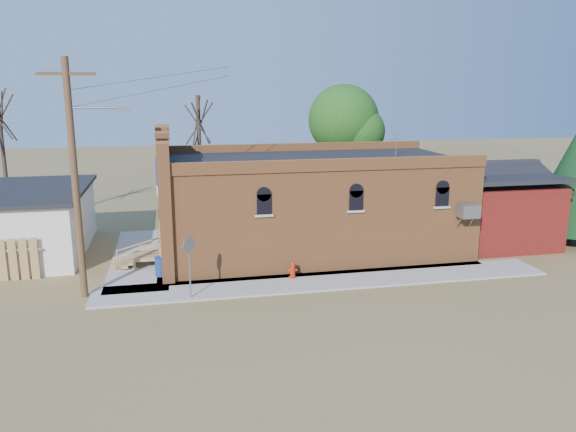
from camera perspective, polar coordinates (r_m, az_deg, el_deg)
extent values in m
plane|color=brown|center=(22.46, 1.00, -7.72)|extent=(120.00, 120.00, 0.00)
cube|color=#9E9991|center=(23.62, 4.08, -6.59)|extent=(19.00, 2.20, 0.08)
cube|color=#9E9991|center=(27.68, -14.72, -4.05)|extent=(2.60, 10.00, 0.08)
cube|color=#B06635|center=(27.43, 2.53, 0.99)|extent=(14.00, 7.00, 4.50)
cube|color=black|center=(27.05, 2.58, 5.76)|extent=(13.80, 6.80, 0.12)
cube|color=#B06635|center=(26.47, -12.31, 1.69)|extent=(0.50, 7.40, 5.80)
cube|color=navy|center=(25.10, -13.12, 3.60)|extent=(0.08, 1.10, 1.56)
cube|color=gray|center=(26.04, 17.88, 0.50)|extent=(0.85, 0.65, 0.60)
cube|color=maroon|center=(31.27, 19.63, 0.51)|extent=(5.00, 6.00, 3.20)
cylinder|color=#513020|center=(22.23, -20.81, 3.23)|extent=(0.26, 0.26, 9.00)
cube|color=#513020|center=(21.97, -21.64, 13.30)|extent=(2.00, 0.12, 0.12)
cylinder|color=gray|center=(21.85, -19.02, 10.35)|extent=(1.80, 0.08, 0.08)
cube|color=gray|center=(21.75, -16.35, 10.39)|extent=(0.45, 0.22, 0.14)
cylinder|color=#443627|center=(33.79, -8.95, 5.68)|extent=(0.24, 0.24, 7.50)
cylinder|color=#443627|center=(35.93, -26.92, 5.27)|extent=(0.24, 0.24, 8.00)
cylinder|color=#443627|center=(35.95, 5.57, 5.24)|extent=(0.28, 0.28, 6.30)
sphere|color=#184B15|center=(35.69, 5.67, 9.70)|extent=(4.40, 4.40, 4.40)
cylinder|color=#443627|center=(32.58, 26.89, -1.48)|extent=(0.30, 0.30, 1.20)
cylinder|color=#AB2509|center=(23.83, 0.48, -6.21)|extent=(0.38, 0.38, 0.06)
cylinder|color=#AB2509|center=(23.74, 0.48, -5.54)|extent=(0.26, 0.26, 0.53)
sphere|color=#AB2509|center=(23.65, 0.48, -4.91)|extent=(0.21, 0.21, 0.21)
cylinder|color=#AB2509|center=(23.61, 0.55, -5.63)|extent=(0.12, 0.14, 0.10)
cylinder|color=#AB2509|center=(23.71, 0.16, -5.55)|extent=(0.14, 0.12, 0.10)
cylinder|color=#AB2509|center=(23.76, 0.80, -5.50)|extent=(0.14, 0.12, 0.10)
cylinder|color=gray|center=(21.65, -9.95, -5.45)|extent=(0.08, 0.08, 2.17)
cylinder|color=gray|center=(21.34, -10.05, -2.95)|extent=(0.49, 0.48, 0.65)
cylinder|color=red|center=(21.38, -10.05, -2.92)|extent=(0.49, 0.48, 0.65)
cylinder|color=navy|center=(24.58, -12.75, -5.01)|extent=(0.69, 0.69, 0.81)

